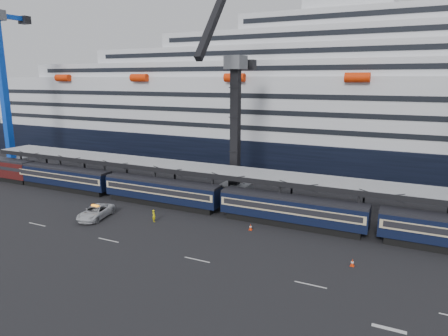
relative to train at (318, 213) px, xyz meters
The scene contains 13 objects.
ground 11.25m from the train, 65.06° to the right, with size 260.00×260.00×0.00m, color black.
lane_markings 20.02m from the train, 49.95° to the right, with size 111.00×4.27×0.02m.
train is the anchor object (origin of this frame).
canopy 6.85m from the train, 40.71° to the left, with size 130.00×6.25×5.53m.
cruise_ship 37.56m from the train, 84.34° to the left, with size 214.09×28.84×34.00m.
crane_blue 69.64m from the train, behind, with size 4.50×19.91×52.01m.
crane_dark_near 20.10m from the train, 150.76° to the left, with size 4.50×17.75×35.08m.
pickup_truck 29.53m from the train, 162.69° to the right, with size 2.86×6.19×1.72m, color #B9BBC1.
worker 21.24m from the train, 162.07° to the right, with size 0.61×0.40×1.66m, color #D5C90B.
traffic_cone_a 30.34m from the train, behind, with size 0.43×0.43×0.86m.
traffic_cone_b 31.32m from the train, 168.46° to the right, with size 0.39×0.39×0.79m.
traffic_cone_c 8.54m from the train, 153.72° to the right, with size 0.42×0.42×0.83m.
traffic_cone_d 10.23m from the train, 56.63° to the right, with size 0.40×0.40×0.80m.
Camera 1 is at (5.38, -37.70, 18.58)m, focal length 32.00 mm.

